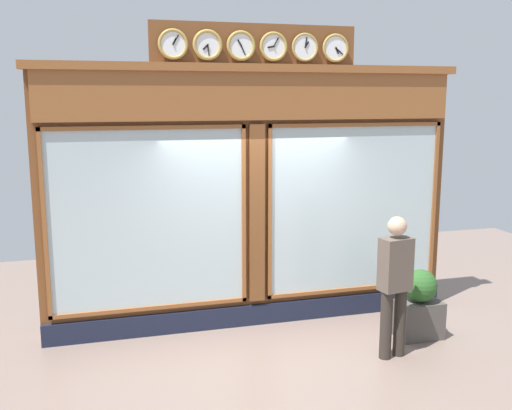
{
  "coord_description": "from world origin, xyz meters",
  "views": [
    {
      "loc": [
        2.06,
        7.3,
        3.03
      ],
      "look_at": [
        0.0,
        0.0,
        1.64
      ],
      "focal_mm": 41.46,
      "sensor_mm": 36.0,
      "label": 1
    }
  ],
  "objects": [
    {
      "name": "planter_shrub",
      "position": [
        -1.87,
        1.0,
        0.68
      ],
      "size": [
        0.42,
        0.42,
        0.42
      ],
      "primitive_type": "sphere",
      "color": "#285623",
      "rests_on": "planter_box"
    },
    {
      "name": "pedestrian",
      "position": [
        -1.27,
        1.42,
        0.93
      ],
      "size": [
        0.39,
        0.28,
        1.69
      ],
      "color": "#312A24",
      "rests_on": "ground_plane"
    },
    {
      "name": "planter_box",
      "position": [
        -1.87,
        1.0,
        0.24
      ],
      "size": [
        0.56,
        0.36,
        0.48
      ],
      "primitive_type": "cube",
      "color": "#4C4742",
      "rests_on": "ground_plane"
    },
    {
      "name": "shop_facade",
      "position": [
        0.0,
        -0.12,
        1.75
      ],
      "size": [
        5.6,
        0.42,
        3.92
      ],
      "color": "brown",
      "rests_on": "ground_plane"
    }
  ]
}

